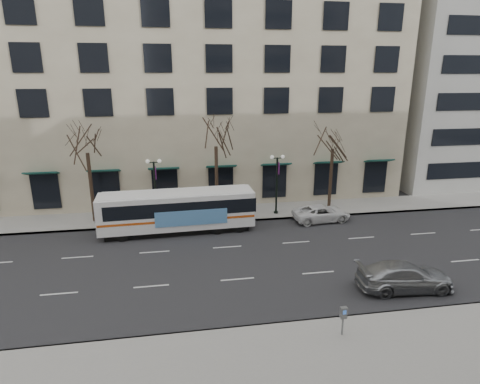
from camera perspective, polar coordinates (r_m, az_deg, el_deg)
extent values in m
plane|color=black|center=(26.27, -1.16, -9.89)|extent=(160.00, 160.00, 0.00)
cube|color=gray|center=(35.29, 4.80, -2.68)|extent=(80.00, 4.00, 0.15)
cube|color=tan|center=(44.27, -8.01, 16.88)|extent=(40.00, 20.00, 24.00)
cylinder|color=black|center=(33.93, -20.38, 0.46)|extent=(0.28, 0.28, 5.74)
cylinder|color=black|center=(33.40, -3.35, 1.44)|extent=(0.28, 0.28, 5.95)
cylinder|color=black|center=(35.86, 12.76, 1.71)|extent=(0.28, 0.28, 5.46)
cylinder|color=black|center=(32.83, -11.93, -0.04)|extent=(0.16, 0.16, 5.00)
cylinder|color=black|center=(33.57, -11.69, -3.88)|extent=(0.36, 0.36, 0.30)
cube|color=black|center=(32.23, -12.19, 4.14)|extent=(0.90, 0.06, 0.06)
sphere|color=silver|center=(32.23, -13.00, 4.27)|extent=(0.32, 0.32, 0.32)
sphere|color=silver|center=(32.19, -11.40, 4.35)|extent=(0.32, 0.32, 0.32)
cube|color=#771F75|center=(32.41, -11.89, 2.68)|extent=(0.04, 0.45, 1.00)
cylinder|color=black|center=(33.82, 5.23, 0.75)|extent=(0.16, 0.16, 5.00)
cylinder|color=black|center=(34.54, 5.12, -3.00)|extent=(0.36, 0.36, 0.30)
cube|color=black|center=(33.23, 5.34, 4.82)|extent=(0.90, 0.06, 0.06)
sphere|color=silver|center=(33.10, 4.59, 4.97)|extent=(0.32, 0.32, 0.32)
sphere|color=silver|center=(33.33, 6.10, 5.01)|extent=(0.32, 0.32, 0.32)
cube|color=#771F75|center=(33.45, 5.50, 3.40)|extent=(0.04, 0.45, 1.00)
cube|color=white|center=(30.73, -8.92, -2.49)|extent=(11.64, 2.93, 2.65)
cube|color=black|center=(31.25, -8.79, -5.08)|extent=(10.71, 2.59, 0.43)
cube|color=black|center=(30.61, -8.41, -1.74)|extent=(11.18, 2.95, 1.06)
cube|color=#C44E12|center=(30.88, -8.88, -3.30)|extent=(11.53, 2.95, 0.17)
cube|color=#538DCA|center=(29.66, -6.91, -3.67)|extent=(5.30, 0.25, 1.16)
cube|color=white|center=(30.31, -9.03, -0.08)|extent=(11.06, 2.66, 0.08)
cylinder|color=black|center=(30.27, -16.40, -5.88)|extent=(0.97, 0.31, 0.96)
cylinder|color=black|center=(32.33, -16.11, -4.40)|extent=(0.97, 0.31, 0.96)
cylinder|color=black|center=(30.37, -3.23, -5.11)|extent=(0.97, 0.31, 0.96)
cylinder|color=black|center=(32.42, -3.80, -3.68)|extent=(0.97, 0.31, 0.96)
cylinder|color=black|center=(30.65, -0.01, -4.88)|extent=(0.97, 0.31, 0.96)
cylinder|color=black|center=(32.68, -0.78, -3.48)|extent=(0.97, 0.31, 0.96)
imported|color=#9B9EA2|center=(24.74, 22.40, -11.03)|extent=(5.51, 2.55, 1.56)
imported|color=white|center=(33.56, 11.52, -2.96)|extent=(4.88, 2.55, 1.31)
cylinder|color=slate|center=(19.90, 14.37, -17.87)|extent=(0.09, 0.09, 0.99)
cube|color=slate|center=(19.54, 14.52, -16.28)|extent=(0.32, 0.21, 0.55)
cube|color=blue|center=(19.42, 14.64, -16.24)|extent=(0.15, 0.03, 0.20)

